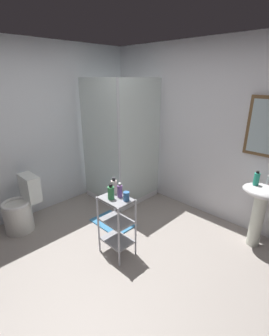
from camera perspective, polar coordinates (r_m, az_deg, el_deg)
The scene contains 14 objects.
ground_plane at distance 2.93m, azimuth -4.80°, elevation -22.68°, with size 4.20×4.20×0.02m, color #9E948D.
wall_back at distance 3.67m, azimuth 17.25°, elevation 8.03°, with size 4.20×0.14×2.50m.
wall_left at distance 3.83m, azimuth -24.03°, elevation 7.61°, with size 0.10×4.20×2.50m, color silver.
shower_stall at distance 4.11m, azimuth -3.11°, elevation -1.29°, with size 0.92×0.92×2.00m.
pedestal_sink at distance 3.28m, azimuth 27.61°, elevation -7.52°, with size 0.46×0.37×0.81m.
sink_faucet at distance 3.28m, azimuth 29.07°, elevation -2.39°, with size 0.03×0.03×0.10m, color silver.
toilet at distance 3.68m, azimuth -25.22°, elevation -8.69°, with size 0.37×0.49×0.76m.
storage_cart at distance 2.86m, azimuth -4.25°, elevation -12.57°, with size 0.38×0.28×0.74m.
hand_soap_bottle at distance 3.17m, azimuth 26.92°, elevation -2.27°, with size 0.06×0.06×0.17m.
body_wash_bottle_green at distance 2.66m, azimuth -5.60°, elevation -5.79°, with size 0.07×0.07×0.18m.
conditioner_bottle_purple at distance 2.70m, azimuth -3.51°, elevation -5.42°, with size 0.06×0.06×0.17m.
lotion_bottle_white at distance 2.79m, azimuth -4.88°, elevation -4.33°, with size 0.07×0.07×0.19m.
rinse_cup at distance 2.63m, azimuth -1.95°, elevation -6.72°, with size 0.07×0.07×0.10m, color #3870B2.
bath_mat at distance 3.62m, azimuth -5.15°, elevation -12.76°, with size 0.60×0.40×0.02m, color teal.
Camera 1 is at (1.65, -1.35, 2.00)m, focal length 25.75 mm.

